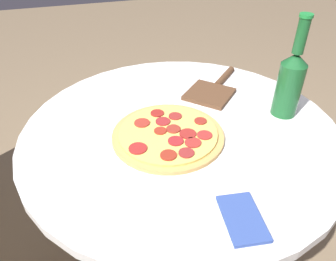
# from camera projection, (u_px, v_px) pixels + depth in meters

# --- Properties ---
(table) EXTENTS (0.84, 0.84, 0.71)m
(table) POSITION_uv_depth(u_px,v_px,m) (179.00, 177.00, 0.97)
(table) COLOR white
(table) RESTS_ON ground_plane
(pizza) EXTENTS (0.28, 0.28, 0.02)m
(pizza) POSITION_uv_depth(u_px,v_px,m) (168.00, 134.00, 0.83)
(pizza) COLOR tan
(pizza) RESTS_ON table
(beer_bottle) EXTENTS (0.07, 0.07, 0.28)m
(beer_bottle) POSITION_uv_depth(u_px,v_px,m) (290.00, 81.00, 0.86)
(beer_bottle) COLOR #195628
(beer_bottle) RESTS_ON table
(pizza_paddle) EXTENTS (0.24, 0.24, 0.02)m
(pizza_paddle) POSITION_uv_depth(u_px,v_px,m) (213.00, 90.00, 1.02)
(pizza_paddle) COLOR brown
(pizza_paddle) RESTS_ON table
(napkin) EXTENTS (0.13, 0.09, 0.01)m
(napkin) POSITION_uv_depth(u_px,v_px,m) (242.00, 218.00, 0.62)
(napkin) COLOR #334C99
(napkin) RESTS_ON table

